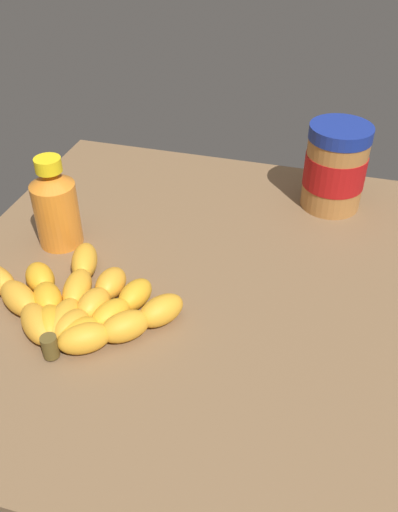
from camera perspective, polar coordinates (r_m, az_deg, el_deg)
name	(u,v)px	position (r cm, az deg, el deg)	size (l,w,h in cm)	color
ground_plane	(174,286)	(80.58, -2.66, -3.11)	(74.74, 65.12, 4.11)	brown
banana_bunch	(74,305)	(73.44, -12.84, -4.95)	(21.68, 31.71, 3.79)	gold
peanut_butter_jar	(335,168)	(94.03, 13.98, 8.92)	(10.13, 10.13, 14.41)	#B27238
honey_bottle	(56,206)	(84.85, -14.70, 5.08)	(6.68, 6.68, 14.42)	orange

